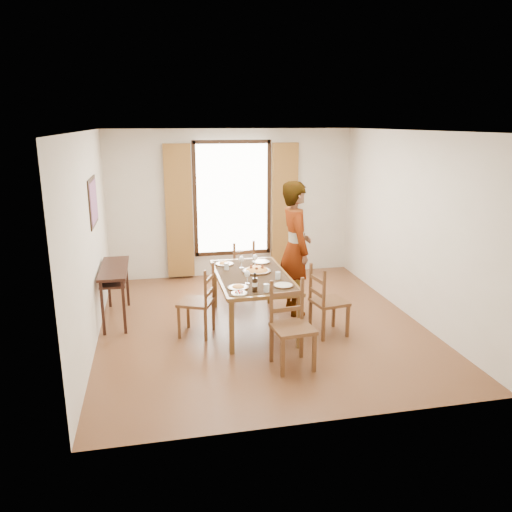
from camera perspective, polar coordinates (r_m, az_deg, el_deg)
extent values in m
plane|color=#502B19|center=(7.26, 0.53, -7.73)|extent=(5.00, 5.00, 0.00)
cube|color=beige|center=(9.26, -2.75, 5.99)|extent=(4.50, 0.10, 2.70)
cube|color=beige|center=(4.52, 7.34, -3.93)|extent=(4.50, 0.10, 2.70)
cube|color=beige|center=(6.75, -18.47, 1.77)|extent=(0.10, 5.00, 2.70)
cube|color=beige|center=(7.64, 17.31, 3.36)|extent=(0.10, 5.00, 2.70)
cube|color=white|center=(6.69, 0.59, 14.29)|extent=(4.50, 5.00, 0.04)
cube|color=white|center=(9.22, -2.73, 6.57)|extent=(1.30, 0.04, 2.00)
cube|color=brown|center=(9.09, -8.79, 5.01)|extent=(0.48, 0.10, 2.40)
cube|color=brown|center=(9.39, 3.28, 5.49)|extent=(0.48, 0.10, 2.40)
cube|color=black|center=(7.26, -18.13, 5.92)|extent=(0.02, 0.86, 0.66)
cube|color=red|center=(7.26, -18.05, 5.92)|extent=(0.01, 0.76, 0.56)
cube|color=black|center=(7.44, -15.94, -1.36)|extent=(0.38, 1.20, 0.04)
cube|color=black|center=(7.48, -15.87, -2.25)|extent=(0.34, 1.10, 0.03)
cube|color=black|center=(7.06, -17.13, -5.78)|extent=(0.04, 0.04, 0.76)
cube|color=black|center=(8.09, -16.48, -3.05)|extent=(0.04, 0.04, 0.76)
cube|color=black|center=(7.03, -14.85, -5.68)|extent=(0.04, 0.04, 0.76)
cube|color=black|center=(8.07, -14.50, -2.95)|extent=(0.04, 0.04, 0.76)
cube|color=brown|center=(6.95, -0.39, -2.39)|extent=(0.99, 1.79, 0.05)
cube|color=black|center=(6.94, -0.39, -2.17)|extent=(0.91, 1.64, 0.01)
cube|color=brown|center=(6.24, -2.81, -8.18)|extent=(0.06, 0.06, 0.70)
cube|color=brown|center=(7.79, -4.74, -3.40)|extent=(0.06, 0.06, 0.70)
cube|color=brown|center=(6.42, 4.95, -7.53)|extent=(0.06, 0.06, 0.70)
cube|color=brown|center=(7.93, 1.51, -3.01)|extent=(0.06, 0.06, 0.70)
cube|color=brown|center=(6.80, -6.88, -5.25)|extent=(0.57, 0.57, 0.04)
cube|color=brown|center=(7.10, -7.78, -6.37)|extent=(0.04, 0.04, 0.46)
cube|color=brown|center=(7.00, -4.89, -6.63)|extent=(0.04, 0.04, 0.46)
cube|color=brown|center=(6.78, -8.80, -7.48)|extent=(0.04, 0.04, 0.46)
cube|color=brown|center=(6.67, -5.78, -7.77)|extent=(0.04, 0.04, 0.46)
cube|color=brown|center=(6.83, -4.90, -2.83)|extent=(0.04, 0.04, 0.51)
cube|color=brown|center=(6.49, -5.81, -3.81)|extent=(0.04, 0.04, 0.51)
cube|color=brown|center=(6.69, -5.32, -4.14)|extent=(0.17, 0.35, 0.05)
cube|color=brown|center=(6.63, -5.36, -2.63)|extent=(0.17, 0.35, 0.05)
cube|color=brown|center=(8.32, -1.96, -1.45)|extent=(0.52, 0.52, 0.04)
cube|color=brown|center=(8.62, -1.44, -2.41)|extent=(0.04, 0.04, 0.45)
cube|color=brown|center=(8.32, -0.29, -3.05)|extent=(0.04, 0.04, 0.45)
cube|color=brown|center=(8.47, -3.57, -2.76)|extent=(0.04, 0.04, 0.45)
cube|color=brown|center=(8.16, -2.49, -3.43)|extent=(0.04, 0.04, 0.45)
cube|color=brown|center=(8.18, -0.26, 0.06)|extent=(0.04, 0.04, 0.49)
cube|color=brown|center=(8.02, -2.49, -0.26)|extent=(0.04, 0.04, 0.49)
cube|color=brown|center=(8.12, -1.36, -0.77)|extent=(0.35, 0.13, 0.05)
cube|color=brown|center=(8.07, -1.37, 0.44)|extent=(0.35, 0.13, 0.05)
cube|color=brown|center=(5.88, 4.22, -8.26)|extent=(0.50, 0.50, 0.04)
cube|color=brown|center=(5.76, 3.06, -11.46)|extent=(0.04, 0.04, 0.49)
cube|color=brown|center=(6.09, 1.77, -9.90)|extent=(0.04, 0.04, 0.49)
cube|color=brown|center=(5.89, 6.68, -10.89)|extent=(0.04, 0.04, 0.49)
cube|color=brown|center=(6.21, 5.21, -9.41)|extent=(0.04, 0.04, 0.49)
cube|color=brown|center=(5.90, 1.77, -5.34)|extent=(0.04, 0.04, 0.54)
cube|color=brown|center=(6.03, 5.28, -4.93)|extent=(0.04, 0.04, 0.54)
cube|color=brown|center=(6.00, 3.53, -6.10)|extent=(0.39, 0.07, 0.05)
cube|color=brown|center=(5.93, 3.56, -4.35)|extent=(0.39, 0.07, 0.05)
cube|color=brown|center=(6.83, 8.38, -5.20)|extent=(0.50, 0.50, 0.04)
cube|color=brown|center=(6.86, 10.43, -7.28)|extent=(0.04, 0.04, 0.46)
cube|color=brown|center=(6.68, 7.70, -7.79)|extent=(0.04, 0.04, 0.46)
cube|color=brown|center=(7.15, 8.86, -6.26)|extent=(0.04, 0.04, 0.46)
cube|color=brown|center=(6.98, 6.22, -6.71)|extent=(0.04, 0.04, 0.46)
cube|color=brown|center=(6.50, 7.78, -3.83)|extent=(0.04, 0.04, 0.51)
cube|color=brown|center=(6.81, 6.25, -2.90)|extent=(0.04, 0.04, 0.51)
cube|color=brown|center=(6.69, 6.97, -4.19)|extent=(0.09, 0.37, 0.05)
cube|color=brown|center=(6.63, 7.02, -2.68)|extent=(0.09, 0.37, 0.05)
imported|color=#999EA2|center=(7.43, 4.51, 0.90)|extent=(0.74, 0.49, 2.00)
cylinder|color=silver|center=(6.75, 2.51, -2.24)|extent=(0.07, 0.07, 0.10)
cylinder|color=silver|center=(7.18, -3.40, -1.17)|extent=(0.07, 0.07, 0.10)
cylinder|color=silver|center=(6.25, 1.21, -3.66)|extent=(0.07, 0.07, 0.10)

